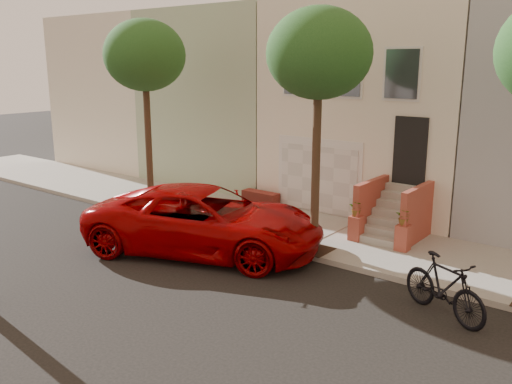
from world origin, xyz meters
The scene contains 7 objects.
ground centered at (0.00, 0.00, 0.00)m, with size 90.00×90.00×0.00m, color black.
sidewalk centered at (0.00, 5.35, 0.07)m, with size 40.00×3.70×0.15m, color gray.
house_row centered at (0.00, 11.19, 3.64)m, with size 33.10×11.70×7.00m.
tree_left centered at (-5.50, 3.90, 5.26)m, with size 2.70×2.57×6.30m.
tree_mid centered at (1.00, 3.90, 5.26)m, with size 2.70×2.57×6.30m.
pickup_truck centered at (-1.50, 2.32, 0.89)m, with size 2.97×6.44×1.79m, color #930001.
motorcycle centered at (5.01, 2.43, 0.65)m, with size 0.61×2.15×1.29m, color black.
Camera 1 is at (8.26, -7.98, 5.09)m, focal length 37.96 mm.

